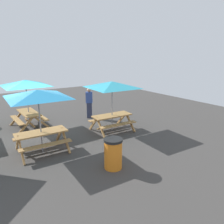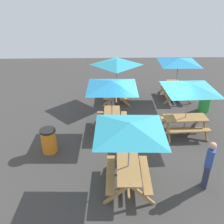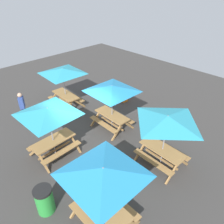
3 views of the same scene
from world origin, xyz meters
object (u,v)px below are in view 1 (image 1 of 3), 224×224
object	(u,v)px
picnic_table_1	(26,87)
trash_bin_orange	(113,153)
picnic_table_2	(38,98)
picnic_table_0	(112,88)
person_standing	(89,102)

from	to	relation	value
picnic_table_1	trash_bin_orange	xyz separation A→B (m)	(-1.19, 5.51, -1.49)
picnic_table_2	picnic_table_1	bearing A→B (deg)	-94.08
picnic_table_0	picnic_table_1	distance (m)	4.05
picnic_table_1	picnic_table_0	bearing A→B (deg)	46.80
picnic_table_0	picnic_table_1	bearing A→B (deg)	-39.02
picnic_table_0	person_standing	bearing A→B (deg)	-90.79
picnic_table_2	picnic_table_0	bearing A→B (deg)	-171.42
picnic_table_2	trash_bin_orange	bearing A→B (deg)	123.20
trash_bin_orange	picnic_table_1	bearing A→B (deg)	-77.77
picnic_table_0	picnic_table_1	size ratio (longest dim) A/B	1.00
picnic_table_0	person_standing	world-z (taller)	picnic_table_0
picnic_table_1	person_standing	xyz separation A→B (m)	(-3.18, 0.23, -1.10)
picnic_table_2	person_standing	distance (m)	4.63
picnic_table_0	picnic_table_2	world-z (taller)	same
picnic_table_1	picnic_table_2	distance (m)	3.10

